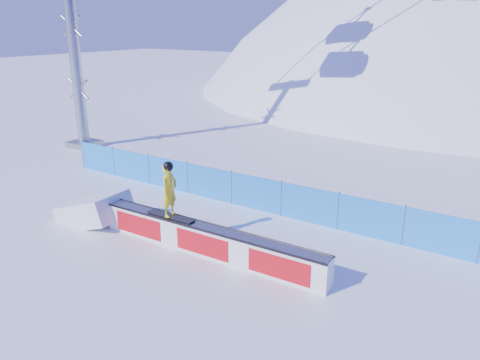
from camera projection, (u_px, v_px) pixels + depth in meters
The scene contains 6 objects.
ground at pixel (230, 283), 11.64m from camera, with size 160.00×160.00×0.00m, color white.
snow_hill at pixel (450, 257), 50.68m from camera, with size 64.00×64.00×64.00m.
safety_fence at pixel (309, 205), 15.01m from camera, with size 22.05×0.05×1.30m.
rail_box at pixel (207, 241), 12.94m from camera, with size 7.26×0.65×0.87m.
snow_ramp at pixel (96, 220), 15.36m from camera, with size 2.21×1.47×0.83m, color white, non-canonical shape.
snowboarder at pixel (169, 190), 13.18m from camera, with size 1.58×0.57×1.65m.
Camera 1 is at (5.81, -8.40, 6.16)m, focal length 35.00 mm.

